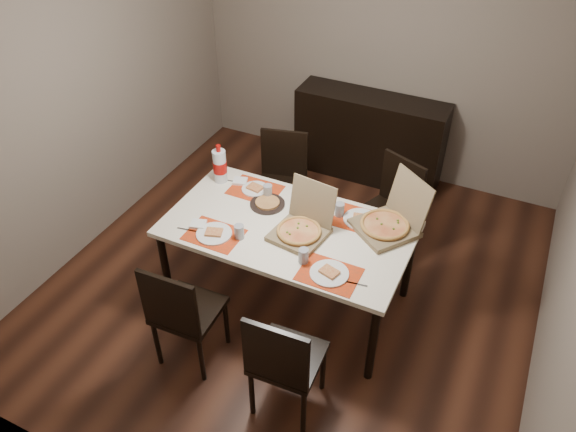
# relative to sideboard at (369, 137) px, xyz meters

# --- Properties ---
(ground) EXTENTS (3.80, 4.00, 0.02)m
(ground) POSITION_rel_sideboard_xyz_m (0.00, -1.78, -0.46)
(ground) COLOR #452215
(ground) RESTS_ON ground
(room_walls) EXTENTS (3.84, 4.02, 2.62)m
(room_walls) POSITION_rel_sideboard_xyz_m (0.00, -1.35, 1.28)
(room_walls) COLOR gray
(room_walls) RESTS_ON ground
(sideboard) EXTENTS (1.50, 0.40, 0.90)m
(sideboard) POSITION_rel_sideboard_xyz_m (0.00, 0.00, 0.00)
(sideboard) COLOR black
(sideboard) RESTS_ON ground
(dining_table) EXTENTS (1.80, 1.00, 0.75)m
(dining_table) POSITION_rel_sideboard_xyz_m (0.03, -1.98, 0.23)
(dining_table) COLOR white
(dining_table) RESTS_ON ground
(chair_near_left) EXTENTS (0.44, 0.44, 0.93)m
(chair_near_left) POSITION_rel_sideboard_xyz_m (-0.35, -2.84, 0.06)
(chair_near_left) COLOR black
(chair_near_left) RESTS_ON ground
(chair_near_right) EXTENTS (0.44, 0.44, 0.93)m
(chair_near_right) POSITION_rel_sideboard_xyz_m (0.44, -2.90, 0.06)
(chair_near_right) COLOR black
(chair_near_right) RESTS_ON ground
(chair_far_left) EXTENTS (0.51, 0.51, 0.93)m
(chair_far_left) POSITION_rel_sideboard_xyz_m (-0.44, -1.12, 0.06)
(chair_far_left) COLOR black
(chair_far_left) RESTS_ON ground
(chair_far_right) EXTENTS (0.55, 0.55, 0.93)m
(chair_far_right) POSITION_rel_sideboard_xyz_m (0.57, -1.10, 0.06)
(chair_far_right) COLOR black
(chair_far_right) RESTS_ON ground
(setting_near_left) EXTENTS (0.50, 0.30, 0.11)m
(setting_near_left) POSITION_rel_sideboard_xyz_m (-0.39, -2.27, 0.32)
(setting_near_left) COLOR red
(setting_near_left) RESTS_ON dining_table
(setting_near_right) EXTENTS (0.51, 0.30, 0.11)m
(setting_near_right) POSITION_rel_sideboard_xyz_m (0.44, -2.30, 0.32)
(setting_near_right) COLOR red
(setting_near_right) RESTS_ON dining_table
(setting_far_left) EXTENTS (0.49, 0.30, 0.11)m
(setting_far_left) POSITION_rel_sideboard_xyz_m (-0.39, -1.68, 0.32)
(setting_far_left) COLOR red
(setting_far_left) RESTS_ON dining_table
(setting_far_right) EXTENTS (0.43, 0.30, 0.11)m
(setting_far_right) POSITION_rel_sideboard_xyz_m (0.44, -1.68, 0.32)
(setting_far_right) COLOR red
(setting_far_right) RESTS_ON dining_table
(napkin_loose) EXTENTS (0.14, 0.14, 0.02)m
(napkin_loose) POSITION_rel_sideboard_xyz_m (0.14, -2.02, 0.31)
(napkin_loose) COLOR white
(napkin_loose) RESTS_ON dining_table
(pizza_box_center) EXTENTS (0.41, 0.44, 0.36)m
(pizza_box_center) POSITION_rel_sideboard_xyz_m (0.15, -2.01, 0.36)
(pizza_box_center) COLOR brown
(pizza_box_center) RESTS_ON dining_table
(pizza_box_right) EXTENTS (0.58, 0.59, 0.40)m
(pizza_box_right) POSITION_rel_sideboard_xyz_m (0.70, -1.68, 0.36)
(pizza_box_right) COLOR brown
(pizza_box_right) RESTS_ON dining_table
(faina_plate) EXTENTS (0.27, 0.27, 0.03)m
(faina_plate) POSITION_rel_sideboard_xyz_m (-0.23, -1.80, 0.31)
(faina_plate) COLOR black
(faina_plate) RESTS_ON dining_table
(dip_bowl) EXTENTS (0.17, 0.17, 0.03)m
(dip_bowl) POSITION_rel_sideboard_xyz_m (0.16, -1.82, 0.32)
(dip_bowl) COLOR white
(dip_bowl) RESTS_ON dining_table
(soda_bottle) EXTENTS (0.11, 0.11, 0.33)m
(soda_bottle) POSITION_rel_sideboard_xyz_m (-0.72, -1.68, 0.44)
(soda_bottle) COLOR silver
(soda_bottle) RESTS_ON dining_table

